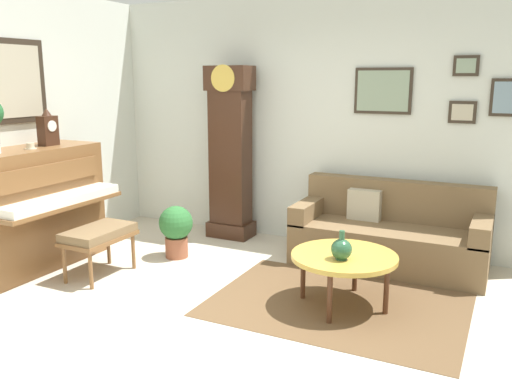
{
  "coord_description": "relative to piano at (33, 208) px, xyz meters",
  "views": [
    {
      "loc": [
        2.05,
        -3.36,
        1.89
      ],
      "look_at": [
        -0.04,
        0.91,
        0.86
      ],
      "focal_mm": 37.33,
      "sensor_mm": 36.0,
      "label": 1
    }
  ],
  "objects": [
    {
      "name": "couch",
      "position": [
        3.21,
        1.64,
        -0.3
      ],
      "size": [
        1.9,
        0.8,
        0.84
      ],
      "color": "brown",
      "rests_on": "ground_plane"
    },
    {
      "name": "teacup",
      "position": [
        0.07,
        -0.02,
        0.62
      ],
      "size": [
        0.12,
        0.12,
        0.06
      ],
      "color": "beige",
      "rests_on": "piano"
    },
    {
      "name": "piano_bench",
      "position": [
        0.78,
        0.07,
        -0.2
      ],
      "size": [
        0.42,
        0.7,
        0.48
      ],
      "color": "brown",
      "rests_on": "ground_plane"
    },
    {
      "name": "mantel_clock",
      "position": [
        0.0,
        0.27,
        0.77
      ],
      "size": [
        0.13,
        0.18,
        0.38
      ],
      "color": "#3D2316",
      "rests_on": "piano"
    },
    {
      "name": "green_jug",
      "position": [
        3.11,
        0.3,
        -0.07
      ],
      "size": [
        0.17,
        0.17,
        0.24
      ],
      "color": "#234C33",
      "rests_on": "coffee_table"
    },
    {
      "name": "wall_back",
      "position": [
        2.25,
        2.11,
        0.79
      ],
      "size": [
        5.3,
        0.13,
        2.8
      ],
      "color": "silver",
      "rests_on": "ground_plane"
    },
    {
      "name": "ground_plane",
      "position": [
        2.23,
        -0.29,
        -0.66
      ],
      "size": [
        6.4,
        6.0,
        0.1
      ],
      "primitive_type": "cube",
      "color": "beige"
    },
    {
      "name": "potted_plant",
      "position": [
        1.13,
        0.86,
        -0.29
      ],
      "size": [
        0.36,
        0.36,
        0.56
      ],
      "color": "#935138",
      "rests_on": "ground_plane"
    },
    {
      "name": "piano",
      "position": [
        0.0,
        0.0,
        0.0
      ],
      "size": [
        0.87,
        1.44,
        1.21
      ],
      "color": "brown",
      "rests_on": "ground_plane"
    },
    {
      "name": "area_rug",
      "position": [
        3.05,
        0.42,
        -0.61
      ],
      "size": [
        2.1,
        1.5,
        0.01
      ],
      "primitive_type": "cube",
      "color": "brown",
      "rests_on": "ground_plane"
    },
    {
      "name": "grandfather_clock",
      "position": [
        1.28,
        1.79,
        0.35
      ],
      "size": [
        0.52,
        0.34,
        2.03
      ],
      "color": "#3D2316",
      "rests_on": "ground_plane"
    },
    {
      "name": "coffee_table",
      "position": [
        3.1,
        0.43,
        -0.19
      ],
      "size": [
        0.88,
        0.88,
        0.46
      ],
      "color": "gold",
      "rests_on": "ground_plane"
    }
  ]
}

